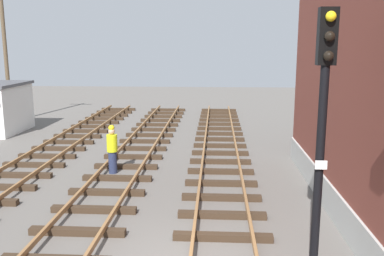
{
  "coord_description": "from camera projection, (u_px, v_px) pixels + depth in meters",
  "views": [
    {
      "loc": [
        0.64,
        -8.36,
        4.81
      ],
      "look_at": [
        -0.27,
        7.37,
        1.66
      ],
      "focal_mm": 39.08,
      "sensor_mm": 36.0,
      "label": 1
    }
  ],
  "objects": [
    {
      "name": "utility_pole_far",
      "position": [
        5.0,
        52.0,
        25.66
      ],
      "size": [
        1.8,
        0.24,
        8.41
      ],
      "color": "brown",
      "rests_on": "ground"
    },
    {
      "name": "track_worker_foreground",
      "position": [
        112.0,
        149.0,
        15.78
      ],
      "size": [
        0.4,
        0.4,
        1.87
      ],
      "color": "#262D4C",
      "rests_on": "ground"
    },
    {
      "name": "signal_mast",
      "position": [
        323.0,
        114.0,
        8.34
      ],
      "size": [
        0.36,
        0.4,
        5.52
      ],
      "color": "black",
      "rests_on": "ground"
    }
  ]
}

